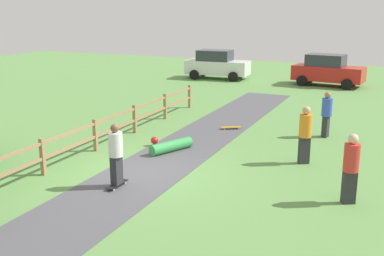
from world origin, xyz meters
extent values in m
plane|color=#60934C|center=(0.00, 0.00, 0.00)|extent=(60.00, 60.00, 0.00)
cube|color=#515156|center=(0.00, 0.00, 0.01)|extent=(2.40, 28.00, 0.02)
cube|color=#997A51|center=(-2.60, -1.29, 0.55)|extent=(0.12, 0.12, 1.10)
cube|color=#997A51|center=(-2.60, 1.29, 0.55)|extent=(0.12, 0.12, 1.10)
cube|color=#997A51|center=(-2.60, 3.86, 0.55)|extent=(0.12, 0.12, 1.10)
cube|color=#997A51|center=(-2.60, 6.43, 0.55)|extent=(0.12, 0.12, 1.10)
cube|color=#997A51|center=(-2.60, 9.00, 0.55)|extent=(0.12, 0.12, 1.10)
cube|color=#997A51|center=(-2.60, 0.00, 0.50)|extent=(0.08, 18.00, 0.09)
cube|color=#997A51|center=(-2.60, 0.00, 0.95)|extent=(0.08, 18.00, 0.09)
cube|color=black|center=(-0.13, -1.25, 0.09)|extent=(0.21, 0.80, 0.02)
cylinder|color=silver|center=(-0.20, -0.97, 0.05)|extent=(0.03, 0.06, 0.06)
cylinder|color=silver|center=(-0.05, -0.97, 0.05)|extent=(0.03, 0.06, 0.06)
cylinder|color=silver|center=(-0.21, -1.53, 0.05)|extent=(0.03, 0.06, 0.06)
cylinder|color=silver|center=(-0.06, -1.53, 0.05)|extent=(0.03, 0.06, 0.06)
cube|color=#2D2D33|center=(-0.13, -1.25, 0.49)|extent=(0.21, 0.32, 0.78)
cylinder|color=white|center=(-0.13, -1.25, 1.21)|extent=(0.39, 0.39, 0.65)
sphere|color=brown|center=(-0.13, -1.25, 1.65)|extent=(0.23, 0.23, 0.23)
cylinder|color=green|center=(-0.22, 2.21, 0.20)|extent=(1.00, 1.62, 0.36)
sphere|color=red|center=(-1.07, 2.59, 0.20)|extent=(0.26, 0.26, 0.26)
cube|color=#BF8C19|center=(0.63, 5.83, 0.09)|extent=(0.79, 0.57, 0.02)
cylinder|color=silver|center=(0.84, 6.04, 0.05)|extent=(0.07, 0.06, 0.06)
cylinder|color=silver|center=(0.91, 5.91, 0.05)|extent=(0.07, 0.06, 0.06)
cylinder|color=silver|center=(0.35, 5.76, 0.05)|extent=(0.07, 0.06, 0.06)
cylinder|color=silver|center=(0.43, 5.63, 0.05)|extent=(0.07, 0.06, 0.06)
cube|color=#2D2D33|center=(5.67, 0.19, 0.42)|extent=(0.38, 0.33, 0.83)
cylinder|color=red|center=(5.67, 0.19, 1.18)|extent=(0.51, 0.51, 0.70)
sphere|color=beige|center=(5.67, 0.19, 1.66)|extent=(0.25, 0.25, 0.25)
cube|color=#2D2D33|center=(4.21, 6.25, 0.40)|extent=(0.25, 0.35, 0.80)
cylinder|color=blue|center=(4.21, 6.25, 1.13)|extent=(0.44, 0.44, 0.67)
sphere|color=#9E704C|center=(4.21, 6.25, 1.59)|extent=(0.24, 0.24, 0.24)
cube|color=#2D2D33|center=(4.07, 2.82, 0.43)|extent=(0.38, 0.35, 0.85)
cylinder|color=orange|center=(4.07, 2.82, 1.21)|extent=(0.53, 0.53, 0.71)
sphere|color=tan|center=(4.07, 2.82, 1.69)|extent=(0.26, 0.26, 0.26)
cube|color=red|center=(2.53, 18.35, 0.77)|extent=(4.37, 2.18, 0.90)
cube|color=#2D333D|center=(2.33, 18.37, 1.57)|extent=(2.37, 1.81, 0.70)
cylinder|color=black|center=(3.98, 19.06, 0.32)|extent=(0.66, 0.31, 0.64)
cylinder|color=black|center=(3.77, 17.32, 0.32)|extent=(0.66, 0.31, 0.64)
cylinder|color=black|center=(1.29, 19.38, 0.32)|extent=(0.66, 0.31, 0.64)
cylinder|color=black|center=(1.09, 17.63, 0.32)|extent=(0.66, 0.31, 0.64)
cube|color=silver|center=(-4.74, 18.35, 0.77)|extent=(4.28, 1.91, 0.90)
cube|color=#2D333D|center=(-4.94, 18.34, 1.57)|extent=(2.28, 1.67, 0.70)
cylinder|color=black|center=(-3.43, 19.30, 0.32)|extent=(0.65, 0.27, 0.64)
cylinder|color=black|center=(-3.34, 17.54, 0.32)|extent=(0.65, 0.27, 0.64)
cylinder|color=black|center=(-6.13, 19.16, 0.32)|extent=(0.65, 0.27, 0.64)
cylinder|color=black|center=(-6.04, 17.40, 0.32)|extent=(0.65, 0.27, 0.64)
camera|label=1|loc=(6.52, -11.25, 4.72)|focal=43.85mm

